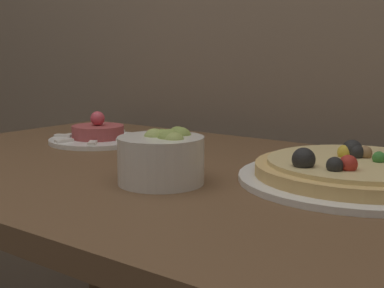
{
  "coord_description": "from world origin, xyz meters",
  "views": [
    {
      "loc": [
        0.57,
        -0.35,
        0.98
      ],
      "look_at": [
        0.0,
        0.4,
        0.82
      ],
      "focal_mm": 50.0,
      "sensor_mm": 36.0,
      "label": 1
    }
  ],
  "objects": [
    {
      "name": "pizza_plate",
      "position": [
        0.29,
        0.46,
        0.79
      ],
      "size": [
        0.38,
        0.38,
        0.06
      ],
      "color": "white",
      "rests_on": "dining_table"
    },
    {
      "name": "small_bowl",
      "position": [
        0.04,
        0.27,
        0.82
      ],
      "size": [
        0.14,
        0.14,
        0.09
      ],
      "color": "silver",
      "rests_on": "dining_table"
    },
    {
      "name": "tartare_plate",
      "position": [
        -0.32,
        0.47,
        0.79
      ],
      "size": [
        0.22,
        0.22,
        0.07
      ],
      "color": "white",
      "rests_on": "dining_table"
    },
    {
      "name": "dining_table",
      "position": [
        0.0,
        0.37,
        0.66
      ],
      "size": [
        1.23,
        0.74,
        0.78
      ],
      "color": "brown",
      "rests_on": "ground_plane"
    }
  ]
}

